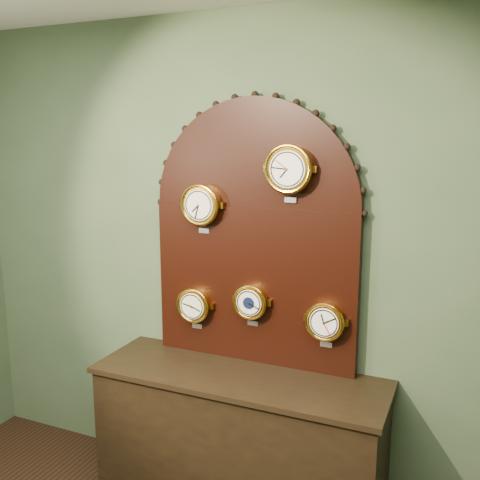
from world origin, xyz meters
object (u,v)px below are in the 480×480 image
at_px(tide_clock, 325,321).
at_px(shop_counter, 239,445).
at_px(hygrometer, 194,305).
at_px(display_board, 254,226).
at_px(barometer, 251,302).
at_px(arabic_clock, 289,169).
at_px(roman_clock, 201,205).

bearing_deg(tide_clock, shop_counter, -160.71).
relative_size(shop_counter, hygrometer, 6.10).
xyz_separation_m(display_board, barometer, (0.01, -0.07, -0.42)).
xyz_separation_m(hygrometer, barometer, (0.36, 0.00, 0.07)).
bearing_deg(shop_counter, display_board, 90.00).
bearing_deg(arabic_clock, barometer, 179.65).
bearing_deg(display_board, barometer, -82.89).
height_order(shop_counter, arabic_clock, arabic_clock).
relative_size(arabic_clock, hygrometer, 1.19).
relative_size(hygrometer, barometer, 1.03).
bearing_deg(arabic_clock, roman_clock, 179.94).
distance_m(roman_clock, hygrometer, 0.60).
height_order(arabic_clock, tide_clock, arabic_clock).
height_order(display_board, arabic_clock, display_board).
distance_m(barometer, tide_clock, 0.43).
bearing_deg(hygrometer, barometer, 0.01).
distance_m(display_board, arabic_clock, 0.40).
distance_m(shop_counter, hygrometer, 0.83).
relative_size(shop_counter, display_board, 1.05).
distance_m(display_board, tide_clock, 0.65).
height_order(arabic_clock, barometer, arabic_clock).
bearing_deg(barometer, display_board, 97.11).
bearing_deg(display_board, tide_clock, -8.58).
bearing_deg(arabic_clock, display_board, 162.99).
height_order(shop_counter, hygrometer, hygrometer).
bearing_deg(tide_clock, arabic_clock, -179.69).
height_order(shop_counter, roman_clock, roman_clock).
xyz_separation_m(shop_counter, hygrometer, (-0.35, 0.15, 0.74)).
distance_m(roman_clock, tide_clock, 0.94).
bearing_deg(display_board, arabic_clock, -17.01).
bearing_deg(hygrometer, roman_clock, -0.71).
height_order(roman_clock, barometer, roman_clock).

